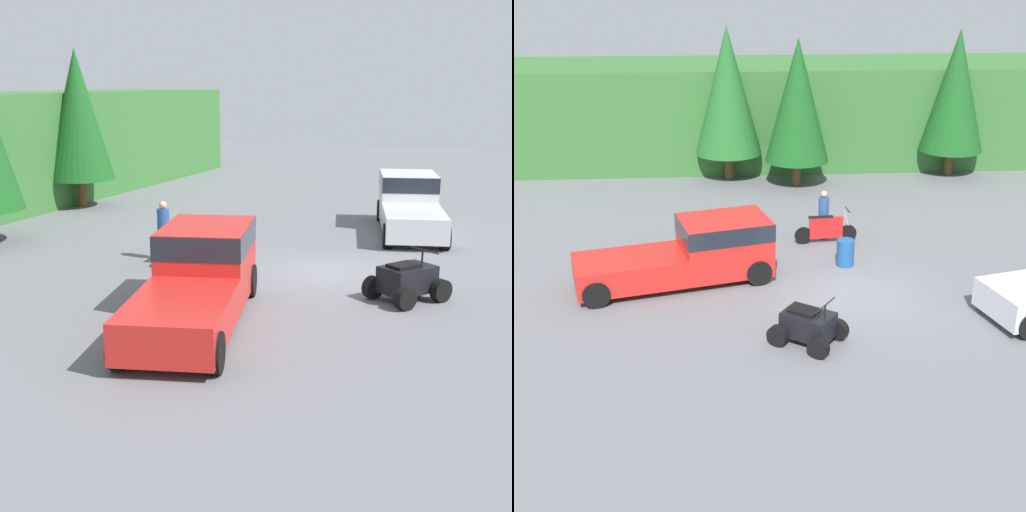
# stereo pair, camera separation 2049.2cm
# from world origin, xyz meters

# --- Properties ---
(ground_plane) EXTENTS (80.00, 80.00, 0.00)m
(ground_plane) POSITION_xyz_m (0.00, 0.00, 0.00)
(ground_plane) COLOR slate
(tree_mid_right) EXTENTS (2.89, 2.89, 6.57)m
(tree_mid_right) POSITION_xyz_m (6.73, 12.59, 3.86)
(tree_mid_right) COLOR brown
(tree_mid_right) RESTS_ON ground_plane
(pickup_truck_red) EXTENTS (6.28, 3.46, 1.94)m
(pickup_truck_red) POSITION_xyz_m (-4.70, 1.46, 1.02)
(pickup_truck_red) COLOR red
(pickup_truck_red) RESTS_ON ground_plane
(pickup_truck_second) EXTENTS (6.09, 3.40, 1.94)m
(pickup_truck_second) POSITION_xyz_m (6.89, -1.25, 1.02)
(pickup_truck_second) COLOR silver
(pickup_truck_second) RESTS_ON ground_plane
(dirt_bike) EXTENTS (2.22, 0.60, 1.21)m
(dirt_bike) POSITION_xyz_m (-0.19, 4.38, 0.50)
(dirt_bike) COLOR black
(dirt_bike) RESTS_ON ground_plane
(quad_atv) EXTENTS (2.21, 2.11, 1.23)m
(quad_atv) POSITION_xyz_m (-1.69, -2.68, 0.48)
(quad_atv) COLOR black
(quad_atv) RESTS_ON ground_plane
(rider_person) EXTENTS (0.42, 0.42, 1.78)m
(rider_person) POSITION_xyz_m (-0.23, 4.83, 0.97)
(rider_person) COLOR brown
(rider_person) RESTS_ON ground_plane
(steel_barrel) EXTENTS (0.58, 0.58, 0.88)m
(steel_barrel) POSITION_xyz_m (0.15, 2.33, 0.44)
(steel_barrel) COLOR #1E5193
(steel_barrel) RESTS_ON ground_plane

